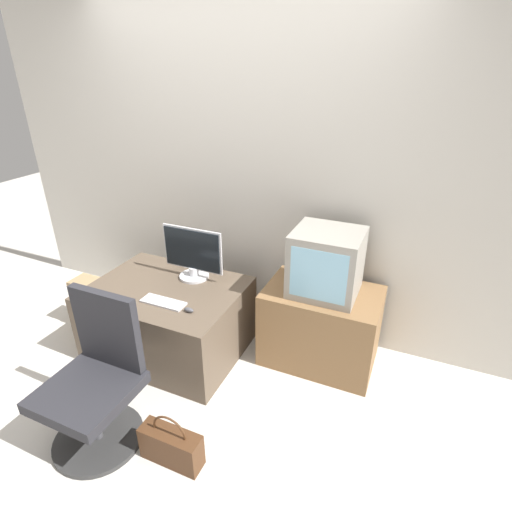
# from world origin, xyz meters

# --- Properties ---
(ground_plane) EXTENTS (12.00, 12.00, 0.00)m
(ground_plane) POSITION_xyz_m (0.00, 0.00, 0.00)
(ground_plane) COLOR beige
(wall_back) EXTENTS (4.40, 0.05, 2.60)m
(wall_back) POSITION_xyz_m (0.00, 1.32, 1.30)
(wall_back) COLOR beige
(wall_back) RESTS_ON ground_plane
(desk) EXTENTS (1.10, 0.83, 0.55)m
(desk) POSITION_xyz_m (-0.30, 0.64, 0.27)
(desk) COLOR brown
(desk) RESTS_ON ground_plane
(side_stand) EXTENTS (0.81, 0.53, 0.59)m
(side_stand) POSITION_xyz_m (0.79, 0.98, 0.29)
(side_stand) COLOR olive
(side_stand) RESTS_ON ground_plane
(main_monitor) EXTENTS (0.49, 0.23, 0.40)m
(main_monitor) POSITION_xyz_m (-0.19, 0.86, 0.74)
(main_monitor) COLOR silver
(main_monitor) RESTS_ON desk
(keyboard) EXTENTS (0.32, 0.11, 0.01)m
(keyboard) POSITION_xyz_m (-0.19, 0.46, 0.55)
(keyboard) COLOR silver
(keyboard) RESTS_ON desk
(mouse) EXTENTS (0.07, 0.03, 0.03)m
(mouse) POSITION_xyz_m (0.03, 0.43, 0.56)
(mouse) COLOR #4C4C51
(mouse) RESTS_ON desk
(crt_tv) EXTENTS (0.45, 0.42, 0.45)m
(crt_tv) POSITION_xyz_m (0.79, 0.98, 0.81)
(crt_tv) COLOR gray
(crt_tv) RESTS_ON side_stand
(office_chair) EXTENTS (0.52, 0.52, 0.91)m
(office_chair) POSITION_xyz_m (-0.20, -0.20, 0.38)
(office_chair) COLOR #333333
(office_chair) RESTS_ON ground_plane
(cardboard_box_lower) EXTENTS (0.29, 0.20, 0.20)m
(cardboard_box_lower) POSITION_xyz_m (-1.08, 0.63, 0.10)
(cardboard_box_lower) COLOR tan
(cardboard_box_lower) RESTS_ON ground_plane
(cardboard_box_upper) EXTENTS (0.27, 0.19, 0.22)m
(cardboard_box_upper) POSITION_xyz_m (-1.08, 0.63, 0.32)
(cardboard_box_upper) COLOR #A3845B
(cardboard_box_upper) RESTS_ON cardboard_box_lower
(handbag) EXTENTS (0.36, 0.12, 0.33)m
(handbag) POSITION_xyz_m (0.28, -0.20, 0.11)
(handbag) COLOR #4C2D19
(handbag) RESTS_ON ground_plane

